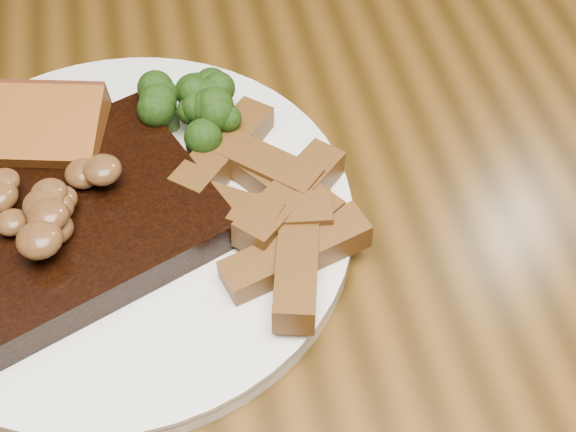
% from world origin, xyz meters
% --- Properties ---
extents(dining_table, '(1.60, 0.90, 0.75)m').
position_xyz_m(dining_table, '(0.00, 0.00, 0.66)').
color(dining_table, '#4E320F').
rests_on(dining_table, ground).
extents(plate, '(0.31, 0.31, 0.01)m').
position_xyz_m(plate, '(-0.09, 0.02, 0.76)').
color(plate, white).
rests_on(plate, dining_table).
extents(steak, '(0.22, 0.20, 0.03)m').
position_xyz_m(steak, '(-0.12, 0.01, 0.78)').
color(steak, black).
rests_on(steak, plate).
extents(steak_bone, '(0.14, 0.07, 0.02)m').
position_xyz_m(steak_bone, '(-0.12, -0.06, 0.77)').
color(steak_bone, beige).
rests_on(steak_bone, plate).
extents(mushroom_pile, '(0.08, 0.08, 0.03)m').
position_xyz_m(mushroom_pile, '(-0.12, 0.01, 0.80)').
color(mushroom_pile, brown).
rests_on(mushroom_pile, steak).
extents(garlic_bread, '(0.12, 0.08, 0.02)m').
position_xyz_m(garlic_bread, '(-0.14, 0.08, 0.77)').
color(garlic_bread, '#9B4F1C').
rests_on(garlic_bread, plate).
extents(potato_wedges, '(0.12, 0.12, 0.02)m').
position_xyz_m(potato_wedges, '(-0.01, 0.00, 0.77)').
color(potato_wedges, brown).
rests_on(potato_wedges, plate).
extents(broccoli_cluster, '(0.07, 0.07, 0.04)m').
position_xyz_m(broccoli_cluster, '(-0.02, 0.09, 0.78)').
color(broccoli_cluster, '#203E0E').
rests_on(broccoli_cluster, plate).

